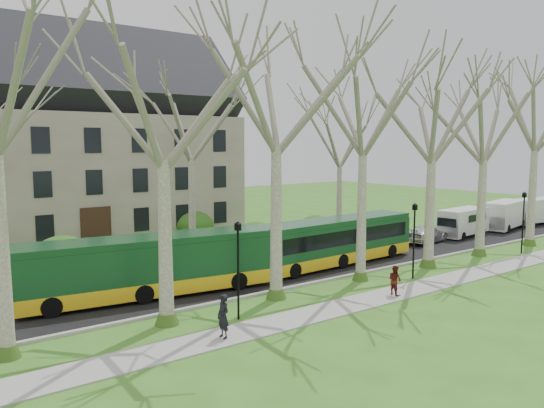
{
  "coord_description": "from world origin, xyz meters",
  "views": [
    {
      "loc": [
        -18.38,
        -20.19,
        7.75
      ],
      "look_at": [
        -1.18,
        3.0,
        4.47
      ],
      "focal_mm": 35.0,
      "sensor_mm": 36.0,
      "label": 1
    }
  ],
  "objects_px": {
    "bus_follow": "(336,240)",
    "van_a": "(463,223)",
    "bus_lead": "(149,265)",
    "pedestrian_a": "(223,316)",
    "pedestrian_b": "(395,280)",
    "sedan": "(426,234)",
    "van_b": "(505,215)",
    "van_c": "(535,211)"
  },
  "relations": [
    {
      "from": "bus_follow",
      "to": "sedan",
      "type": "height_order",
      "value": "bus_follow"
    },
    {
      "from": "bus_follow",
      "to": "van_a",
      "type": "distance_m",
      "value": 15.62
    },
    {
      "from": "bus_lead",
      "to": "sedan",
      "type": "distance_m",
      "value": 23.44
    },
    {
      "from": "sedan",
      "to": "van_b",
      "type": "bearing_deg",
      "value": -102.81
    },
    {
      "from": "bus_lead",
      "to": "bus_follow",
      "type": "height_order",
      "value": "bus_lead"
    },
    {
      "from": "van_c",
      "to": "pedestrian_b",
      "type": "relative_size",
      "value": 3.7
    },
    {
      "from": "van_a",
      "to": "pedestrian_a",
      "type": "distance_m",
      "value": 29.4
    },
    {
      "from": "bus_lead",
      "to": "pedestrian_b",
      "type": "height_order",
      "value": "bus_lead"
    },
    {
      "from": "bus_follow",
      "to": "van_c",
      "type": "bearing_deg",
      "value": -0.93
    },
    {
      "from": "bus_lead",
      "to": "van_b",
      "type": "relative_size",
      "value": 2.17
    },
    {
      "from": "sedan",
      "to": "pedestrian_b",
      "type": "distance_m",
      "value": 15.54
    },
    {
      "from": "bus_follow",
      "to": "pedestrian_a",
      "type": "bearing_deg",
      "value": -154.12
    },
    {
      "from": "bus_lead",
      "to": "pedestrian_b",
      "type": "distance_m",
      "value": 12.53
    },
    {
      "from": "bus_follow",
      "to": "pedestrian_b",
      "type": "bearing_deg",
      "value": -112.33
    },
    {
      "from": "bus_follow",
      "to": "van_c",
      "type": "height_order",
      "value": "bus_follow"
    },
    {
      "from": "van_b",
      "to": "pedestrian_a",
      "type": "distance_m",
      "value": 35.55
    },
    {
      "from": "bus_lead",
      "to": "pedestrian_a",
      "type": "bearing_deg",
      "value": -83.15
    },
    {
      "from": "van_a",
      "to": "pedestrian_b",
      "type": "height_order",
      "value": "van_a"
    },
    {
      "from": "sedan",
      "to": "bus_lead",
      "type": "bearing_deg",
      "value": 79.6
    },
    {
      "from": "pedestrian_a",
      "to": "van_b",
      "type": "bearing_deg",
      "value": 101.1
    },
    {
      "from": "pedestrian_a",
      "to": "pedestrian_b",
      "type": "xyz_separation_m",
      "value": [
        10.22,
        -0.02,
        -0.12
      ]
    },
    {
      "from": "van_b",
      "to": "pedestrian_b",
      "type": "relative_size",
      "value": 3.81
    },
    {
      "from": "bus_follow",
      "to": "sedan",
      "type": "xyz_separation_m",
      "value": [
        10.78,
        1.14,
        -0.84
      ]
    },
    {
      "from": "van_a",
      "to": "van_b",
      "type": "relative_size",
      "value": 0.91
    },
    {
      "from": "bus_follow",
      "to": "pedestrian_a",
      "type": "xyz_separation_m",
      "value": [
        -12.69,
        -6.97,
        -0.63
      ]
    },
    {
      "from": "sedan",
      "to": "van_a",
      "type": "relative_size",
      "value": 0.87
    },
    {
      "from": "van_c",
      "to": "pedestrian_b",
      "type": "height_order",
      "value": "van_c"
    },
    {
      "from": "bus_lead",
      "to": "pedestrian_a",
      "type": "relative_size",
      "value": 7.15
    },
    {
      "from": "sedan",
      "to": "pedestrian_a",
      "type": "relative_size",
      "value": 2.61
    },
    {
      "from": "sedan",
      "to": "van_a",
      "type": "bearing_deg",
      "value": -103.2
    },
    {
      "from": "bus_follow",
      "to": "pedestrian_b",
      "type": "distance_m",
      "value": 7.46
    },
    {
      "from": "van_a",
      "to": "sedan",
      "type": "bearing_deg",
      "value": 173.09
    },
    {
      "from": "pedestrian_b",
      "to": "van_b",
      "type": "bearing_deg",
      "value": -67.45
    },
    {
      "from": "van_a",
      "to": "van_c",
      "type": "relative_size",
      "value": 0.94
    },
    {
      "from": "van_c",
      "to": "pedestrian_a",
      "type": "bearing_deg",
      "value": -161.61
    },
    {
      "from": "van_c",
      "to": "pedestrian_b",
      "type": "bearing_deg",
      "value": -157.84
    },
    {
      "from": "van_a",
      "to": "pedestrian_a",
      "type": "relative_size",
      "value": 3.01
    },
    {
      "from": "bus_lead",
      "to": "van_a",
      "type": "relative_size",
      "value": 2.37
    },
    {
      "from": "van_a",
      "to": "pedestrian_a",
      "type": "xyz_separation_m",
      "value": [
        -28.27,
        -8.05,
        -0.28
      ]
    },
    {
      "from": "bus_follow",
      "to": "van_a",
      "type": "relative_size",
      "value": 2.27
    },
    {
      "from": "sedan",
      "to": "van_c",
      "type": "bearing_deg",
      "value": -103.17
    },
    {
      "from": "sedan",
      "to": "pedestrian_b",
      "type": "height_order",
      "value": "pedestrian_b"
    }
  ]
}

